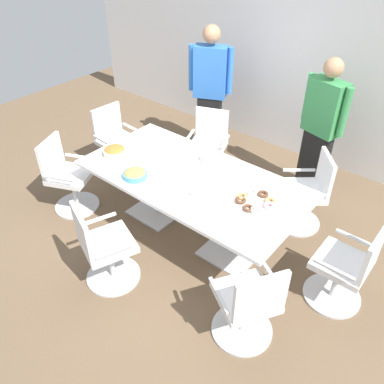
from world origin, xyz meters
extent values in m
cube|color=brown|center=(0.00, 0.00, -0.01)|extent=(10.00, 10.00, 0.01)
cube|color=white|center=(0.00, 2.40, 1.40)|extent=(8.00, 0.10, 2.80)
cube|color=white|center=(0.00, 0.00, 0.73)|extent=(2.40, 1.20, 0.04)
cube|color=silver|center=(-0.55, 0.00, 0.01)|extent=(0.56, 0.56, 0.02)
cylinder|color=silver|center=(-0.55, 0.00, 0.37)|extent=(0.09, 0.09, 0.69)
cube|color=silver|center=(0.55, 0.00, 0.01)|extent=(0.56, 0.56, 0.02)
cylinder|color=silver|center=(0.55, 0.00, 0.37)|extent=(0.09, 0.09, 0.69)
cylinder|color=silver|center=(-0.56, 0.99, 0.01)|extent=(0.70, 0.70, 0.02)
cylinder|color=silver|center=(-0.56, 0.99, 0.23)|extent=(0.05, 0.05, 0.41)
cube|color=white|center=(-0.56, 0.99, 0.46)|extent=(0.59, 0.59, 0.06)
cube|color=white|center=(-0.64, 1.18, 0.70)|extent=(0.42, 0.19, 0.42)
cube|color=silver|center=(-0.33, 1.08, 0.58)|extent=(0.16, 0.35, 0.02)
cube|color=silver|center=(-0.79, 0.90, 0.58)|extent=(0.16, 0.35, 0.02)
cylinder|color=silver|center=(-1.56, 0.34, 0.01)|extent=(0.58, 0.58, 0.02)
cylinder|color=silver|center=(-1.56, 0.34, 0.23)|extent=(0.05, 0.05, 0.41)
cube|color=white|center=(-1.56, 0.34, 0.46)|extent=(0.49, 0.49, 0.06)
cube|color=white|center=(-1.77, 0.35, 0.70)|extent=(0.07, 0.44, 0.42)
cube|color=silver|center=(-1.55, 0.58, 0.58)|extent=(0.37, 0.06, 0.02)
cube|color=silver|center=(-1.58, 0.09, 0.58)|extent=(0.37, 0.06, 0.02)
cylinder|color=silver|center=(-1.39, -0.57, 0.01)|extent=(0.72, 0.72, 0.02)
cylinder|color=silver|center=(-1.39, -0.57, 0.23)|extent=(0.05, 0.05, 0.41)
cube|color=white|center=(-1.39, -0.57, 0.46)|extent=(0.61, 0.61, 0.06)
cube|color=white|center=(-1.58, -0.66, 0.70)|extent=(0.22, 0.41, 0.42)
cube|color=silver|center=(-1.49, -0.35, 0.58)|extent=(0.35, 0.18, 0.02)
cube|color=silver|center=(-1.29, -0.79, 0.58)|extent=(0.35, 0.18, 0.02)
cylinder|color=silver|center=(-0.17, -1.04, 0.01)|extent=(0.70, 0.70, 0.02)
cylinder|color=silver|center=(-0.17, -1.04, 0.23)|extent=(0.05, 0.05, 0.41)
cube|color=white|center=(-0.17, -1.04, 0.46)|extent=(0.59, 0.59, 0.06)
cube|color=white|center=(-0.24, -1.24, 0.70)|extent=(0.42, 0.19, 0.42)
cube|color=silver|center=(-0.40, -0.96, 0.58)|extent=(0.16, 0.35, 0.02)
cube|color=silver|center=(0.06, -1.13, 0.58)|extent=(0.16, 0.35, 0.02)
cylinder|color=silver|center=(1.18, -0.73, 0.01)|extent=(0.74, 0.74, 0.02)
cylinder|color=silver|center=(1.18, -0.73, 0.23)|extent=(0.05, 0.05, 0.41)
cube|color=white|center=(1.18, -0.73, 0.46)|extent=(0.63, 0.63, 0.06)
cube|color=white|center=(1.36, -0.84, 0.70)|extent=(0.26, 0.39, 0.42)
cube|color=silver|center=(1.05, -0.94, 0.58)|extent=(0.33, 0.22, 0.02)
cube|color=silver|center=(1.31, -0.52, 0.58)|extent=(0.33, 0.22, 0.02)
cylinder|color=silver|center=(1.64, 0.13, 0.01)|extent=(0.54, 0.54, 0.02)
cylinder|color=silver|center=(1.64, 0.13, 0.23)|extent=(0.05, 0.05, 0.41)
cube|color=white|center=(1.64, 0.13, 0.46)|extent=(0.46, 0.46, 0.06)
cube|color=white|center=(1.85, 0.13, 0.70)|extent=(0.04, 0.44, 0.42)
cube|color=silver|center=(1.64, -0.12, 0.58)|extent=(0.37, 0.03, 0.02)
cube|color=silver|center=(1.64, 0.37, 0.58)|extent=(0.37, 0.03, 0.02)
cylinder|color=silver|center=(0.86, 0.90, 0.01)|extent=(0.76, 0.76, 0.02)
cylinder|color=silver|center=(0.86, 0.90, 0.23)|extent=(0.05, 0.05, 0.41)
cube|color=white|center=(0.86, 0.90, 0.46)|extent=(0.65, 0.65, 0.06)
cube|color=white|center=(1.02, 1.03, 0.70)|extent=(0.31, 0.36, 0.42)
cube|color=silver|center=(1.02, 0.71, 0.58)|extent=(0.30, 0.26, 0.02)
cube|color=silver|center=(0.70, 1.08, 0.58)|extent=(0.30, 0.26, 0.02)
cube|color=black|center=(-0.97, 1.57, 0.43)|extent=(0.37, 0.32, 0.87)
cube|color=blue|center=(-0.97, 1.57, 1.21)|extent=(0.49, 0.39, 0.69)
sphere|color=tan|center=(-0.97, 1.57, 1.70)|extent=(0.24, 0.24, 0.24)
cylinder|color=blue|center=(-0.73, 1.68, 1.25)|extent=(0.11, 0.11, 0.62)
cylinder|color=blue|center=(-1.21, 1.46, 1.25)|extent=(0.11, 0.11, 0.62)
cube|color=black|center=(0.65, 1.64, 0.41)|extent=(0.36, 0.28, 0.82)
cube|color=#388C4C|center=(0.65, 1.64, 1.14)|extent=(0.48, 0.33, 0.65)
sphere|color=tan|center=(0.65, 1.64, 1.61)|extent=(0.22, 0.22, 0.22)
cylinder|color=#388C4C|center=(0.90, 1.57, 1.18)|extent=(0.10, 0.10, 0.58)
cylinder|color=#388C4C|center=(0.39, 1.71, 1.18)|extent=(0.10, 0.10, 0.58)
cylinder|color=#4C9EC6|center=(-0.45, -0.38, 0.78)|extent=(0.26, 0.26, 0.06)
ellipsoid|color=tan|center=(-0.45, -0.38, 0.81)|extent=(0.23, 0.23, 0.05)
cylinder|color=beige|center=(-0.96, -0.21, 0.78)|extent=(0.26, 0.26, 0.07)
ellipsoid|color=#AD702D|center=(-0.96, -0.21, 0.82)|extent=(0.23, 0.23, 0.06)
cylinder|color=white|center=(0.75, 0.04, 0.76)|extent=(0.37, 0.37, 0.01)
torus|color=pink|center=(0.89, 0.05, 0.78)|extent=(0.11, 0.11, 0.03)
torus|color=tan|center=(0.86, 0.12, 0.78)|extent=(0.11, 0.11, 0.03)
torus|color=brown|center=(0.75, 0.18, 0.78)|extent=(0.11, 0.11, 0.03)
torus|color=white|center=(0.65, 0.14, 0.78)|extent=(0.11, 0.11, 0.03)
torus|color=tan|center=(0.61, 0.02, 0.78)|extent=(0.11, 0.11, 0.03)
torus|color=brown|center=(0.64, -0.05, 0.78)|extent=(0.11, 0.11, 0.03)
torus|color=brown|center=(0.76, -0.10, 0.78)|extent=(0.11, 0.11, 0.03)
torus|color=white|center=(0.83, -0.07, 0.78)|extent=(0.11, 0.11, 0.03)
cylinder|color=white|center=(-0.07, 0.36, 0.75)|extent=(0.18, 0.18, 0.01)
cylinder|color=silver|center=(-0.07, 0.36, 0.76)|extent=(0.18, 0.18, 0.01)
cylinder|color=white|center=(-0.07, 0.36, 0.77)|extent=(0.18, 0.18, 0.01)
cylinder|color=silver|center=(-0.07, 0.36, 0.77)|extent=(0.18, 0.18, 0.01)
cylinder|color=white|center=(-0.07, 0.36, 0.78)|extent=(0.18, 0.18, 0.01)
cylinder|color=silver|center=(-0.07, 0.36, 0.78)|extent=(0.18, 0.18, 0.01)
cylinder|color=white|center=(-0.07, 0.36, 0.79)|extent=(0.18, 0.18, 0.01)
cylinder|color=silver|center=(-0.07, 0.36, 0.80)|extent=(0.18, 0.18, 0.01)
cylinder|color=white|center=(-0.07, 0.36, 0.80)|extent=(0.18, 0.18, 0.01)
cube|color=white|center=(0.29, -0.20, 0.79)|extent=(0.16, 0.16, 0.08)
camera|label=1|loc=(2.16, -2.61, 3.06)|focal=36.72mm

